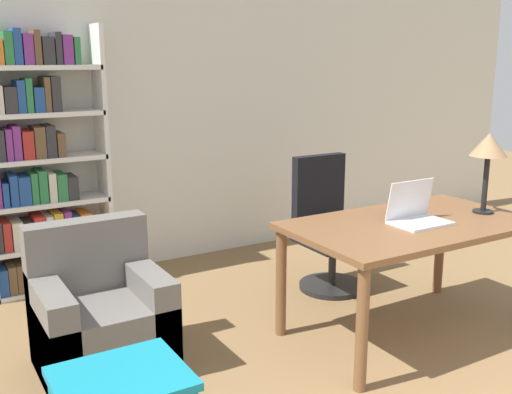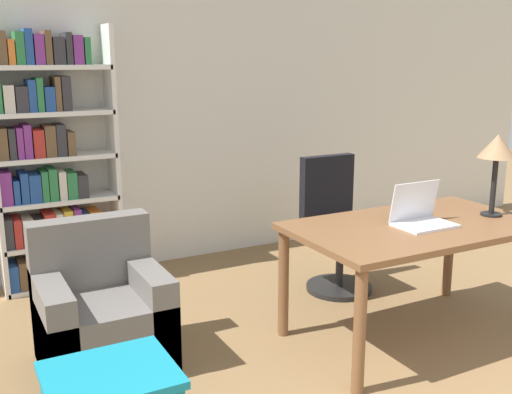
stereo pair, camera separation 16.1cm
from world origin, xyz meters
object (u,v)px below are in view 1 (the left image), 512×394
armchair (101,321)px  bookshelf (37,169)px  desk (411,236)px  office_chair (327,229)px  laptop (416,214)px  table_lamp (489,148)px

armchair → bookshelf: bearing=91.0°
bookshelf → armchair: bearing=-89.0°
desk → armchair: size_ratio=1.85×
bookshelf → office_chair: bearing=-28.7°
office_chair → bookshelf: (-1.97, 1.08, 0.50)m
laptop → office_chair: (0.05, 0.98, -0.36)m
desk → laptop: size_ratio=4.37×
laptop → table_lamp: bearing=-4.2°
laptop → office_chair: 1.05m
desk → bookshelf: (-1.91, 2.03, 0.30)m
desk → office_chair: 0.97m
laptop → office_chair: size_ratio=0.35×
laptop → armchair: size_ratio=0.42×
desk → armchair: armchair is taller
table_lamp → armchair: size_ratio=0.64×
desk → laptop: 0.16m
desk → laptop: (0.01, -0.03, 0.15)m
desk → bookshelf: 2.80m
office_chair → laptop: bearing=-92.9°
office_chair → table_lamp: bearing=-62.4°
laptop → desk: bearing=100.3°
laptop → office_chair: office_chair is taller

